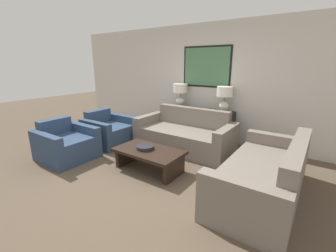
# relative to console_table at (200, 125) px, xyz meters

# --- Properties ---
(ground_plane) EXTENTS (20.00, 20.00, 0.00)m
(ground_plane) POSITION_rel_console_table_xyz_m (0.00, -2.21, -0.37)
(ground_plane) COLOR brown
(back_wall) EXTENTS (8.14, 0.12, 2.65)m
(back_wall) POSITION_rel_console_table_xyz_m (0.00, 0.26, 0.96)
(back_wall) COLOR beige
(back_wall) RESTS_ON ground_plane
(console_table) EXTENTS (1.57, 0.37, 0.75)m
(console_table) POSITION_rel_console_table_xyz_m (0.00, 0.00, 0.00)
(console_table) COLOR black
(console_table) RESTS_ON ground_plane
(table_lamp_left) EXTENTS (0.34, 0.34, 0.55)m
(table_lamp_left) POSITION_rel_console_table_xyz_m (-0.56, 0.00, 0.73)
(table_lamp_left) COLOR silver
(table_lamp_left) RESTS_ON console_table
(table_lamp_right) EXTENTS (0.34, 0.34, 0.55)m
(table_lamp_right) POSITION_rel_console_table_xyz_m (0.56, 0.00, 0.73)
(table_lamp_right) COLOR silver
(table_lamp_right) RESTS_ON console_table
(couch_by_back_wall) EXTENTS (2.05, 0.94, 0.84)m
(couch_by_back_wall) POSITION_rel_console_table_xyz_m (0.00, -0.71, -0.08)
(couch_by_back_wall) COLOR slate
(couch_by_back_wall) RESTS_ON ground_plane
(couch_by_side) EXTENTS (0.94, 2.05, 0.84)m
(couch_by_side) POSITION_rel_console_table_xyz_m (1.82, -1.63, -0.08)
(couch_by_side) COLOR slate
(couch_by_side) RESTS_ON ground_plane
(coffee_table) EXTENTS (1.16, 0.66, 0.37)m
(coffee_table) POSITION_rel_console_table_xyz_m (0.02, -1.92, -0.10)
(coffee_table) COLOR black
(coffee_table) RESTS_ON ground_plane
(decorative_bowl) EXTENTS (0.30, 0.30, 0.06)m
(decorative_bowl) POSITION_rel_console_table_xyz_m (-0.06, -1.93, 0.03)
(decorative_bowl) COLOR #232328
(decorative_bowl) RESTS_ON coffee_table
(armchair_near_back_wall) EXTENTS (0.92, 0.91, 0.73)m
(armchair_near_back_wall) POSITION_rel_console_table_xyz_m (-1.61, -1.40, -0.10)
(armchair_near_back_wall) COLOR navy
(armchair_near_back_wall) RESTS_ON ground_plane
(armchair_near_camera) EXTENTS (0.92, 0.91, 0.73)m
(armchair_near_camera) POSITION_rel_console_table_xyz_m (-1.61, -2.44, -0.10)
(armchair_near_camera) COLOR navy
(armchair_near_camera) RESTS_ON ground_plane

